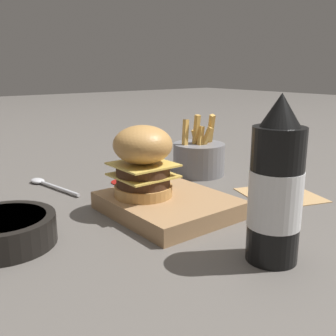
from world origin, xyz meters
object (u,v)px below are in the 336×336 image
(burger, at_px, (143,160))
(ketchup_bottle, at_px, (276,190))
(fries_basket, at_px, (199,158))
(serving_board, at_px, (168,205))
(spoon, at_px, (46,184))
(side_bowl, at_px, (4,230))

(burger, relative_size, ketchup_bottle, 0.57)
(ketchup_bottle, distance_m, fries_basket, 0.42)
(serving_board, height_order, spoon, serving_board)
(ketchup_bottle, relative_size, fries_basket, 1.51)
(side_bowl, bearing_deg, burger, -93.59)
(ketchup_bottle, xyz_separation_m, spoon, (0.49, 0.10, -0.09))
(burger, height_order, spoon, burger)
(serving_board, distance_m, ketchup_bottle, 0.23)
(spoon, bearing_deg, serving_board, -169.63)
(fries_basket, bearing_deg, serving_board, 125.81)
(burger, distance_m, ketchup_bottle, 0.25)
(serving_board, height_order, burger, burger)
(ketchup_bottle, bearing_deg, serving_board, 0.19)
(ketchup_bottle, relative_size, side_bowl, 1.49)
(serving_board, bearing_deg, spoon, 20.20)
(side_bowl, bearing_deg, serving_board, -100.13)
(fries_basket, relative_size, spoon, 0.85)
(burger, distance_m, side_bowl, 0.24)
(serving_board, distance_m, burger, 0.09)
(side_bowl, bearing_deg, ketchup_bottle, -135.30)
(ketchup_bottle, xyz_separation_m, fries_basket, (0.37, -0.21, -0.06))
(serving_board, height_order, fries_basket, fries_basket)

